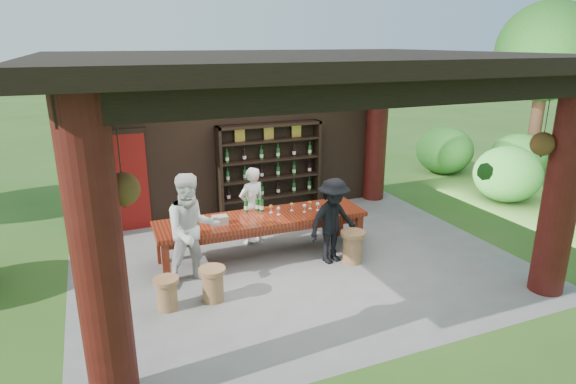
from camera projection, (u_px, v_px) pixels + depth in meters
name	position (u px, v px, depth m)	size (l,w,h in m)	color
ground	(297.00, 261.00, 8.42)	(90.00, 90.00, 0.00)	#2D5119
pavilion	(287.00, 137.00, 8.15)	(7.50, 6.00, 3.60)	slate
wine_shelf	(270.00, 169.00, 10.43)	(2.30, 0.35, 2.02)	black
tasting_table	(262.00, 222.00, 8.44)	(3.72, 1.03, 0.75)	#5C190D
stool_near_left	(213.00, 283.00, 7.07)	(0.40, 0.40, 0.52)	brown
stool_near_right	(353.00, 246.00, 8.30)	(0.43, 0.43, 0.57)	brown
stool_far_left	(167.00, 293.00, 6.84)	(0.37, 0.37, 0.48)	brown
host	(252.00, 206.00, 8.99)	(0.54, 0.35, 1.48)	white
guest_woman	(192.00, 230.00, 7.39)	(0.88, 0.68, 1.80)	silver
guest_man	(333.00, 221.00, 8.19)	(0.97, 0.56, 1.50)	black
table_bottles	(255.00, 203.00, 8.61)	(0.34, 0.17, 0.31)	#194C1E
table_glasses	(296.00, 207.00, 8.63)	(0.89, 0.27, 0.15)	silver
napkin_basket	(220.00, 220.00, 8.04)	(0.26, 0.18, 0.14)	#BF6672
shrubs	(293.00, 207.00, 9.46)	(21.01, 7.77, 1.36)	#194C14
trees	(420.00, 57.00, 10.11)	(22.29, 11.22, 4.80)	#3F2819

